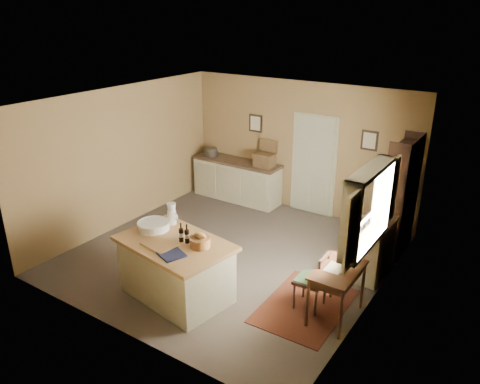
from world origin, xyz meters
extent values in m
plane|color=brown|center=(0.00, 0.00, 0.00)|extent=(5.00, 5.00, 0.00)
cube|color=olive|center=(0.00, 2.50, 1.35)|extent=(5.00, 0.10, 2.70)
cube|color=olive|center=(0.00, -2.50, 1.35)|extent=(5.00, 0.10, 2.70)
cube|color=olive|center=(-2.50, 0.00, 1.35)|extent=(0.10, 5.00, 2.70)
cube|color=olive|center=(2.50, 0.00, 1.35)|extent=(0.10, 5.00, 2.70)
plane|color=silver|center=(0.00, 0.00, 2.70)|extent=(5.00, 5.00, 0.00)
cube|color=#A7A990|center=(0.35, 2.47, 1.05)|extent=(0.97, 0.06, 2.11)
cube|color=black|center=(-1.05, 2.48, 1.72)|extent=(0.32, 0.02, 0.38)
cube|color=beige|center=(-1.05, 2.47, 1.72)|extent=(0.24, 0.01, 0.30)
cube|color=black|center=(1.45, 2.48, 1.72)|extent=(0.32, 0.02, 0.38)
cube|color=beige|center=(1.45, 2.47, 1.72)|extent=(0.24, 0.01, 0.30)
cube|color=#C0BB96|center=(2.38, -0.20, 1.02)|extent=(0.25, 1.32, 0.06)
cube|color=#C0BB96|center=(2.38, -0.20, 2.08)|extent=(0.25, 1.32, 0.06)
cube|color=white|center=(2.50, -0.20, 1.55)|extent=(0.01, 1.20, 1.00)
cube|color=#C0BB96|center=(2.46, -1.02, 1.55)|extent=(0.04, 0.35, 1.00)
cube|color=#C0BB96|center=(2.46, 0.62, 1.55)|extent=(0.04, 0.35, 1.00)
cube|color=#C0BB96|center=(0.03, -1.45, 0.42)|extent=(1.67, 1.19, 0.85)
cube|color=#A67843|center=(0.03, -1.45, 0.88)|extent=(1.80, 1.32, 0.06)
cylinder|color=white|center=(-0.49, -1.31, 0.96)|extent=(0.48, 0.48, 0.11)
cube|color=#A67843|center=(-0.06, -1.66, 0.92)|extent=(0.53, 0.41, 0.03)
cube|color=black|center=(0.24, -1.76, 0.92)|extent=(0.47, 0.43, 0.02)
cylinder|color=#935B2D|center=(0.44, -1.37, 0.98)|extent=(0.29, 0.29, 0.14)
cylinder|color=black|center=(0.12, -1.39, 1.05)|extent=(0.07, 0.07, 0.29)
cylinder|color=black|center=(0.21, -1.38, 1.05)|extent=(0.07, 0.07, 0.29)
cube|color=#C0BB96|center=(-1.35, 2.20, 0.42)|extent=(2.00, 0.55, 0.85)
cube|color=#332319|center=(-1.35, 2.20, 0.88)|extent=(2.04, 0.58, 0.05)
cube|color=#4E361D|center=(-0.65, 2.20, 1.04)|extent=(0.40, 0.30, 0.28)
cylinder|color=#59544F|center=(-2.05, 2.20, 0.99)|extent=(0.34, 0.34, 0.18)
cube|color=#532514|center=(1.75, -0.63, 0.00)|extent=(1.14, 1.62, 0.01)
cube|color=#3B2214|center=(2.20, -0.63, 0.75)|extent=(0.55, 0.89, 0.03)
cube|color=#3B2214|center=(2.20, -0.63, 0.68)|extent=(0.49, 0.83, 0.10)
cube|color=silver|center=(2.15, -0.63, 0.77)|extent=(0.22, 0.30, 0.01)
cylinder|color=black|center=(2.30, -0.38, 0.79)|extent=(0.05, 0.05, 0.05)
cylinder|color=#3B2214|center=(1.97, -1.03, 0.36)|extent=(0.04, 0.04, 0.72)
cylinder|color=#3B2214|center=(2.43, -1.03, 0.36)|extent=(0.04, 0.04, 0.72)
cylinder|color=#3B2214|center=(1.97, -0.22, 0.36)|extent=(0.04, 0.04, 0.72)
cylinder|color=#3B2214|center=(2.43, -0.22, 0.36)|extent=(0.04, 0.04, 0.72)
cube|color=#C0BB96|center=(2.20, 0.77, 0.42)|extent=(0.50, 0.91, 0.85)
cube|color=#332319|center=(2.20, 0.77, 0.88)|extent=(0.53, 0.95, 0.05)
cylinder|color=silver|center=(2.17, 0.64, 0.95)|extent=(0.22, 0.22, 0.09)
cube|color=black|center=(2.31, 1.35, 1.03)|extent=(0.35, 0.04, 2.07)
cube|color=black|center=(2.31, 2.24, 1.03)|extent=(0.35, 0.04, 2.07)
cube|color=black|center=(2.48, 1.80, 1.03)|extent=(0.02, 0.93, 2.07)
cube|color=black|center=(2.31, 1.80, 0.05)|extent=(0.35, 0.89, 0.03)
cube|color=black|center=(2.31, 1.80, 0.57)|extent=(0.35, 0.89, 0.03)
cube|color=black|center=(2.31, 1.80, 1.09)|extent=(0.35, 0.89, 0.03)
cube|color=black|center=(2.31, 1.80, 1.50)|extent=(0.35, 0.89, 0.03)
cube|color=black|center=(2.31, 1.80, 1.91)|extent=(0.35, 0.89, 0.03)
cylinder|color=white|center=(2.31, 1.80, 1.15)|extent=(0.12, 0.12, 0.11)
camera|label=1|loc=(4.12, -5.89, 4.04)|focal=35.00mm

